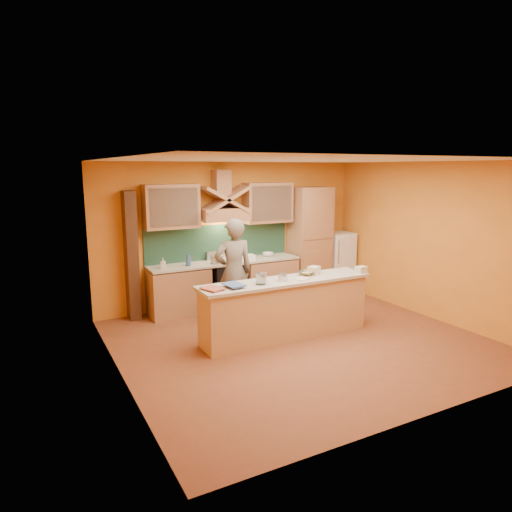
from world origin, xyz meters
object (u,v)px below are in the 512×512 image
stove (226,285)px  mixing_bowl (306,273)px  person (234,272)px  fridge (337,262)px  kitchen_scale (283,278)px

stove → mixing_bowl: (0.66, -1.79, 0.53)m
person → fridge: bearing=-155.8°
kitchen_scale → mixing_bowl: bearing=22.7°
stove → mixing_bowl: bearing=-69.7°
kitchen_scale → mixing_bowl: size_ratio=0.44×
fridge → person: size_ratio=0.70×
fridge → kitchen_scale: fridge is taller
fridge → person: person is taller
stove → kitchen_scale: 2.02m
stove → person: size_ratio=0.49×
fridge → kitchen_scale: (-2.59, -1.95, 0.34)m
kitchen_scale → stove: bearing=100.1°
kitchen_scale → person: bearing=117.6°
stove → fridge: fridge is taller
stove → kitchen_scale: bearing=-86.7°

